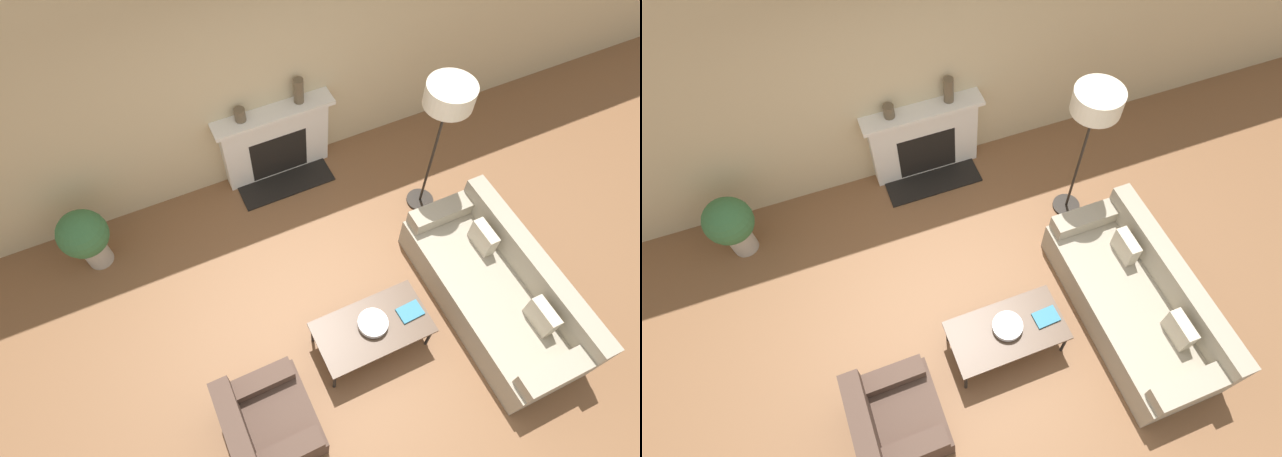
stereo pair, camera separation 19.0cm
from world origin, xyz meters
TOP-DOWN VIEW (x-y plane):
  - ground_plane at (0.00, 0.00)m, footprint 18.00×18.00m
  - wall_back at (0.00, 2.49)m, footprint 18.00×0.06m
  - fireplace at (0.24, 2.35)m, footprint 1.43×0.59m
  - couch at (1.64, -0.32)m, footprint 0.95×2.16m
  - armchair_near at (-1.03, -0.57)m, footprint 0.77×0.83m
  - coffee_table at (0.23, -0.19)m, footprint 1.13×0.60m
  - bowl at (0.24, -0.17)m, footprint 0.30×0.30m
  - book at (0.64, -0.21)m, footprint 0.25×0.18m
  - floor_lamp at (1.64, 1.16)m, footprint 0.49×0.49m
  - mantel_vase_left at (-0.12, 2.36)m, footprint 0.12×0.12m
  - mantel_vase_center_left at (0.58, 2.36)m, footprint 0.12×0.12m
  - potted_plant at (-2.11, 1.96)m, footprint 0.53×0.53m

SIDE VIEW (x-z plane):
  - ground_plane at x=0.00m, z-range 0.00..0.00m
  - couch at x=1.64m, z-range -0.09..0.66m
  - armchair_near at x=-1.03m, z-range -0.09..0.66m
  - coffee_table at x=0.23m, z-range 0.18..0.60m
  - book at x=0.64m, z-range 0.42..0.45m
  - bowl at x=0.24m, z-range 0.43..0.50m
  - potted_plant at x=-2.11m, z-range 0.09..0.90m
  - fireplace at x=0.24m, z-range -0.01..1.01m
  - mantel_vase_left at x=-0.12m, z-range 1.02..1.18m
  - mantel_vase_center_left at x=0.58m, z-range 1.02..1.33m
  - wall_back at x=0.00m, z-range 0.00..2.90m
  - floor_lamp at x=1.64m, z-range 0.69..2.52m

